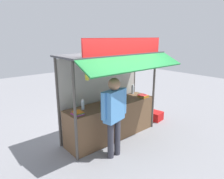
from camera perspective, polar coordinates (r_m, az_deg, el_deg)
The scene contains 14 objects.
ground_plane at distance 5.40m, azimuth 0.00°, elevation -13.15°, with size 20.00×20.00×0.00m, color gray.
stall_counter at distance 5.19m, azimuth 0.00°, elevation -8.67°, with size 2.48×0.64×0.92m, color brown.
stall_structure at distance 4.93m, azimuth -0.62°, elevation 2.96°, with size 2.68×1.48×2.51m.
water_bottle_back_right at distance 5.82m, azimuth 5.92°, elevation 0.02°, with size 0.08×0.08×0.27m.
water_bottle_front_left at distance 4.61m, azimuth -8.34°, elevation -4.28°, with size 0.07×0.07×0.24m.
water_bottle_rear_center at distance 5.48m, azimuth 2.86°, elevation -0.93°, with size 0.07×0.07×0.26m.
magazine_stack_far_right at distance 4.37m, azimuth -9.81°, elevation -6.64°, with size 0.22×0.27×0.06m.
magazine_stack_left at distance 4.81m, azimuth 1.66°, elevation -4.30°, with size 0.27×0.29×0.07m.
magazine_stack_front_right at distance 5.56m, azimuth 8.82°, elevation -1.82°, with size 0.23×0.27×0.07m.
banana_bunch_inner_left at distance 4.14m, azimuth -2.14°, elevation 4.85°, with size 0.09×0.09×0.28m.
banana_bunch_rightmost at distance 3.90m, azimuth -7.13°, elevation 3.71°, with size 0.09×0.10×0.32m.
banana_bunch_inner_right at distance 4.71m, azimuth 6.10°, elevation 6.64°, with size 0.10×0.09×0.24m.
vendor_person at distance 4.15m, azimuth 0.61°, elevation -6.11°, with size 0.66×0.32×1.75m.
plastic_crate at distance 6.44m, azimuth 12.30°, elevation -7.37°, with size 0.38×0.38×0.26m, color red.
Camera 1 is at (-3.09, -3.62, 2.55)m, focal length 32.01 mm.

